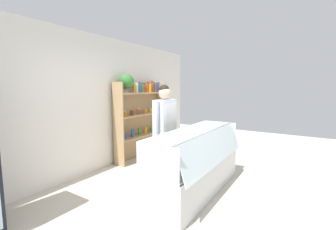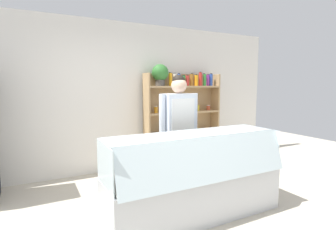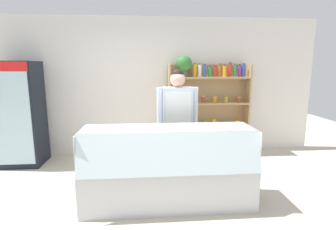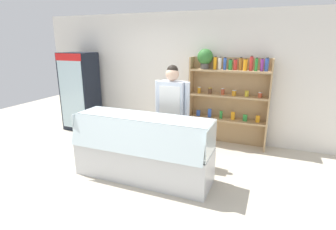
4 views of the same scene
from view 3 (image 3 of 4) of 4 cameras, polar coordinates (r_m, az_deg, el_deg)
The scene contains 6 objects.
ground_plane at distance 3.54m, azimuth -3.66°, elevation -19.23°, with size 12.00×12.00×0.00m, color beige.
back_wall at distance 5.31m, azimuth -4.34°, elevation 6.15°, with size 6.80×0.10×2.70m, color white.
drinks_fridge at distance 5.34m, azimuth -29.75°, elevation 0.17°, with size 0.75×0.62×1.85m.
shelving_unit at distance 5.23m, azimuth 7.95°, elevation 3.72°, with size 1.59×0.31×1.96m.
deli_display_case at distance 3.47m, azimuth -0.00°, elevation -14.12°, with size 2.15×0.72×1.01m.
shop_clerk at distance 3.96m, azimuth 2.07°, elevation -0.09°, with size 0.63×0.25×1.72m.
Camera 3 is at (-0.04, -3.07, 1.77)m, focal length 28.00 mm.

